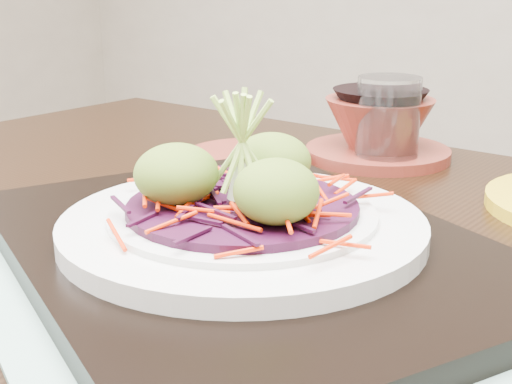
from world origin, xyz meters
The scene contains 11 objects.
dining_table centered at (-0.05, 0.11, 0.68)m, with size 1.35×0.99×0.78m.
placemat centered at (-0.04, 0.05, 0.78)m, with size 0.50×0.39×0.00m, color #84AAA2.
serving_tray centered at (-0.04, 0.05, 0.79)m, with size 0.44×0.33×0.02m, color black.
white_plate centered at (-0.04, 0.05, 0.81)m, with size 0.28×0.28×0.02m.
cabbage_bed centered at (-0.04, 0.05, 0.83)m, with size 0.18×0.18×0.01m, color #350A24.
carrot_julienne centered at (-0.04, 0.05, 0.84)m, with size 0.22×0.22×0.01m, color red, non-canonical shape.
guacamole_scoops centered at (-0.04, 0.05, 0.85)m, with size 0.16×0.14×0.05m.
scallion_garnish centered at (-0.04, 0.05, 0.88)m, with size 0.07×0.07×0.10m, color #A2CD52, non-canonical shape.
terracotta_side_plate centered at (-0.20, 0.33, 0.79)m, with size 0.15×0.15×0.01m, color maroon.
water_glass centered at (-0.05, 0.39, 0.83)m, with size 0.07×0.07×0.11m, color white.
terracotta_bowl_set centered at (-0.07, 0.42, 0.81)m, with size 0.19×0.19×0.07m.
Camera 1 is at (0.24, -0.39, 1.00)m, focal length 50.00 mm.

